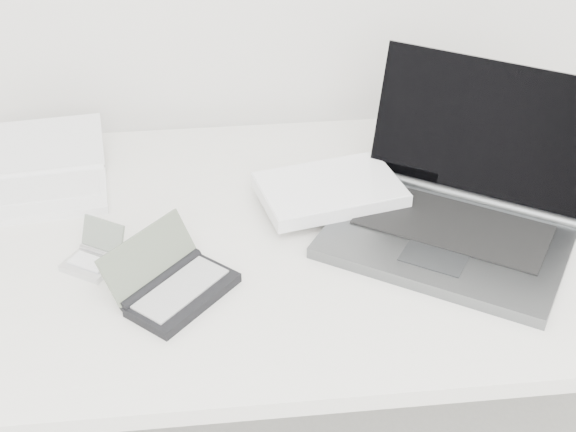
{
  "coord_description": "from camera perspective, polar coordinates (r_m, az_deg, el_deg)",
  "views": [
    {
      "loc": [
        -0.15,
        0.4,
        1.57
      ],
      "look_at": [
        -0.03,
        1.51,
        0.79
      ],
      "focal_mm": 50.0,
      "sensor_mm": 36.0,
      "label": 1
    }
  ],
  "objects": [
    {
      "name": "desk",
      "position": [
        1.46,
        1.0,
        -2.47
      ],
      "size": [
        1.6,
        0.8,
        0.73
      ],
      "color": "white",
      "rests_on": "ground"
    },
    {
      "name": "palmtop_charcoal",
      "position": [
        1.29,
        -8.14,
        -4.85
      ],
      "size": [
        0.22,
        0.23,
        0.09
      ],
      "rotation": [
        0.0,
        0.0,
        0.82
      ],
      "color": "black",
      "rests_on": "desk"
    },
    {
      "name": "laptop_large",
      "position": [
        1.44,
        9.72,
        0.87
      ],
      "size": [
        0.61,
        0.51,
        0.27
      ],
      "rotation": [
        0.0,
        0.0,
        -0.58
      ],
      "color": "#56595B",
      "rests_on": "desk"
    },
    {
      "name": "pda_silver",
      "position": [
        1.38,
        -13.65,
        -2.83
      ],
      "size": [
        0.11,
        0.12,
        0.06
      ],
      "rotation": [
        0.0,
        0.0,
        -0.57
      ],
      "color": "silver",
      "rests_on": "desk"
    },
    {
      "name": "netbook_open_white",
      "position": [
        1.6,
        -16.64,
        2.42
      ],
      "size": [
        0.24,
        0.29,
        0.07
      ],
      "rotation": [
        0.0,
        0.0,
        0.11
      ],
      "color": "white",
      "rests_on": "desk"
    }
  ]
}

